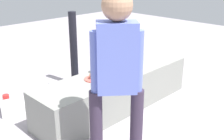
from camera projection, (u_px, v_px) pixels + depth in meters
name	position (u px, v px, depth m)	size (l,w,h in m)	color
ground_plane	(116.00, 107.00, 3.57)	(12.00, 12.00, 0.00)	#A2999F
concrete_ledge	(116.00, 90.00, 3.48)	(2.17, 0.56, 0.47)	gray
child_seated	(110.00, 58.00, 3.25)	(0.28, 0.32, 0.48)	navy
adult_standing	(117.00, 69.00, 2.21)	(0.37, 0.35, 1.54)	#35293D
cake_plate	(94.00, 78.00, 3.18)	(0.22, 0.22, 0.07)	#E0594C
gift_bag	(105.00, 75.00, 4.22)	(0.20, 0.09, 0.32)	#4C99E0
railing_post	(74.00, 59.00, 4.11)	(0.36, 0.36, 1.10)	black
water_bottle_near_gift	(118.00, 70.00, 4.57)	(0.07, 0.07, 0.19)	silver
water_bottle_far_side	(50.00, 90.00, 3.85)	(0.07, 0.07, 0.20)	silver
party_cup_red	(6.00, 98.00, 3.69)	(0.09, 0.09, 0.10)	red
cake_box_white	(16.00, 107.00, 3.45)	(0.34, 0.27, 0.12)	white
handbag_black_leather	(51.00, 99.00, 3.53)	(0.28, 0.12, 0.31)	black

